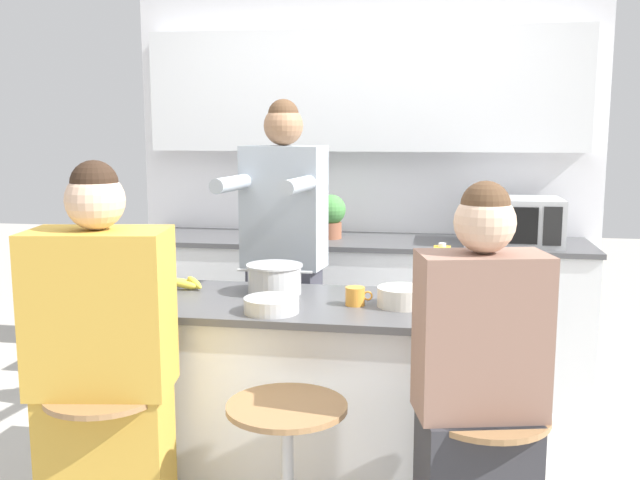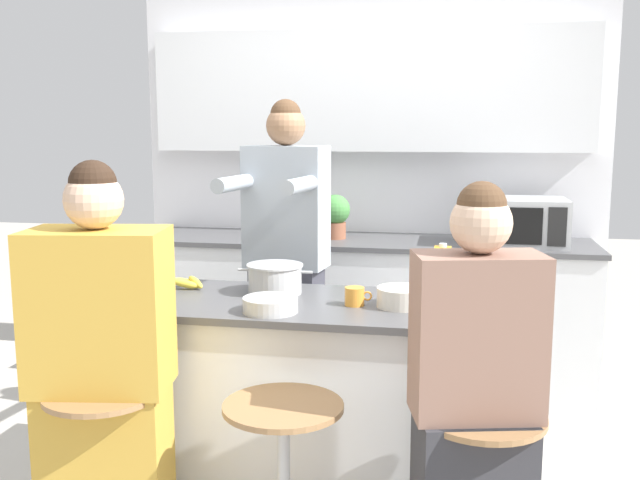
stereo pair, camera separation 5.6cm
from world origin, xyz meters
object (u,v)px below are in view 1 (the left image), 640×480
at_px(person_cooking, 284,274).
at_px(juice_carton, 442,270).
at_px(person_wrapped_blanket, 104,381).
at_px(potted_plant, 331,214).
at_px(fruit_bowl, 402,297).
at_px(bar_stool_leftmost, 107,467).
at_px(person_seated_near, 478,418).
at_px(coffee_cup_near, 355,296).
at_px(kitchen_island, 317,401).
at_px(banana_bunch, 186,283).
at_px(microwave, 512,221).
at_px(cooking_pot, 275,279).

height_order(person_cooking, juice_carton, person_cooking).
xyz_separation_m(person_wrapped_blanket, potted_plant, (0.50, 2.02, 0.37)).
bearing_deg(person_cooking, potted_plant, 89.20).
bearing_deg(person_cooking, fruit_bowl, -38.34).
bearing_deg(bar_stool_leftmost, person_seated_near, 1.43).
xyz_separation_m(person_seated_near, coffee_cup_near, (-0.47, 0.55, 0.26)).
relative_size(person_seated_near, fruit_bowl, 7.13).
distance_m(kitchen_island, fruit_bowl, 0.59).
bearing_deg(person_seated_near, juice_carton, 85.54).
distance_m(coffee_cup_near, banana_bunch, 0.80).
height_order(person_wrapped_blanket, microwave, person_wrapped_blanket).
height_order(bar_stool_leftmost, fruit_bowl, fruit_bowl).
relative_size(cooking_pot, coffee_cup_near, 2.97).
xyz_separation_m(cooking_pot, coffee_cup_near, (0.37, -0.15, -0.03)).
height_order(person_wrapped_blanket, fruit_bowl, person_wrapped_blanket).
relative_size(person_seated_near, juice_carton, 6.38).
bearing_deg(fruit_bowl, microwave, 68.66).
relative_size(coffee_cup_near, potted_plant, 0.41).
bearing_deg(bar_stool_leftmost, coffee_cup_near, 35.13).
relative_size(coffee_cup_near, banana_bunch, 0.61).
height_order(kitchen_island, potted_plant, potted_plant).
bearing_deg(cooking_pot, banana_bunch, 177.59).
relative_size(person_seated_near, cooking_pot, 4.32).
height_order(person_wrapped_blanket, person_seated_near, person_wrapped_blanket).
bearing_deg(juice_carton, person_wrapped_blanket, -145.71).
xyz_separation_m(kitchen_island, person_wrapped_blanket, (-0.67, -0.58, 0.26)).
bearing_deg(person_seated_near, microwave, 68.72).
distance_m(kitchen_island, bar_stool_leftmost, 0.90).
xyz_separation_m(juice_carton, potted_plant, (-0.67, 1.22, 0.08)).
distance_m(bar_stool_leftmost, cooking_pot, 1.02).
xyz_separation_m(person_cooking, coffee_cup_near, (0.44, -0.64, 0.05)).
xyz_separation_m(banana_bunch, microwave, (1.53, 1.28, 0.15)).
bearing_deg(banana_bunch, coffee_cup_near, -12.02).
xyz_separation_m(person_seated_near, juice_carton, (-0.13, 0.80, 0.33)).
bearing_deg(banana_bunch, microwave, 39.81).
bearing_deg(banana_bunch, juice_carton, 4.58).
bearing_deg(bar_stool_leftmost, kitchen_island, 42.62).
relative_size(fruit_bowl, banana_bunch, 1.10).
relative_size(kitchen_island, person_cooking, 0.95).
bearing_deg(bar_stool_leftmost, juice_carton, 35.63).
relative_size(kitchen_island, cooking_pot, 4.96).
height_order(person_cooking, banana_bunch, person_cooking).
bearing_deg(kitchen_island, potted_plant, 96.61).
relative_size(person_cooking, potted_plant, 6.41).
distance_m(person_cooking, banana_bunch, 0.59).
height_order(kitchen_island, bar_stool_leftmost, kitchen_island).
bearing_deg(microwave, person_seated_near, -97.92).
distance_m(cooking_pot, potted_plant, 1.33).
height_order(bar_stool_leftmost, cooking_pot, cooking_pot).
relative_size(kitchen_island, person_seated_near, 1.15).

